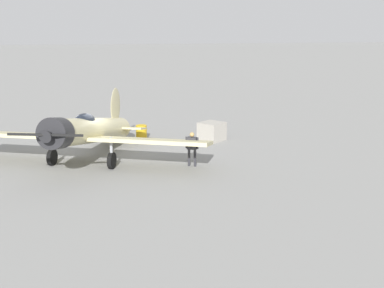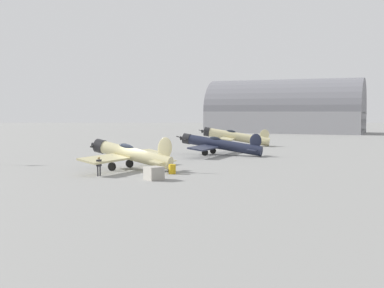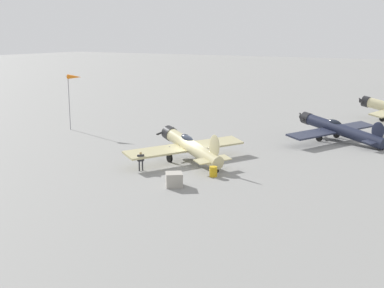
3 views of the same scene
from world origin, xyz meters
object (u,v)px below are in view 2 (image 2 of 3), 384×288
at_px(airplane_far_line, 234,136).
at_px(fuel_drum, 172,169).
at_px(equipment_crate, 154,173).
at_px(airplane_foreground, 129,154).
at_px(airplane_mid_apron, 219,144).
at_px(ground_crew_mechanic, 99,164).

relative_size(airplane_far_line, fuel_drum, 13.47).
relative_size(equipment_crate, fuel_drum, 2.09).
bearing_deg(fuel_drum, airplane_foreground, 143.24).
bearing_deg(equipment_crate, fuel_drum, 72.06).
relative_size(airplane_mid_apron, fuel_drum, 15.17).
distance_m(airplane_mid_apron, airplane_far_line, 17.66).
height_order(airplane_mid_apron, equipment_crate, airplane_mid_apron).
xyz_separation_m(airplane_mid_apron, ground_crew_mechanic, (-11.30, -21.00, -0.37)).
xyz_separation_m(equipment_crate, fuel_drum, (1.30, 4.02, -0.12)).
distance_m(airplane_mid_apron, equipment_crate, 24.31).
relative_size(airplane_mid_apron, ground_crew_mechanic, 7.80).
bearing_deg(airplane_mid_apron, airplane_foreground, 81.63).
bearing_deg(ground_crew_mechanic, airplane_foreground, 99.20).
relative_size(airplane_foreground, airplane_far_line, 1.03).
height_order(airplane_mid_apron, airplane_far_line, airplane_far_line).
xyz_separation_m(ground_crew_mechanic, fuel_drum, (6.30, 1.56, -0.58)).
xyz_separation_m(airplane_foreground, ground_crew_mechanic, (-2.01, -4.76, -0.52)).
relative_size(airplane_foreground, equipment_crate, 6.65).
distance_m(equipment_crate, fuel_drum, 4.23).
distance_m(airplane_foreground, ground_crew_mechanic, 5.20).
distance_m(airplane_foreground, equipment_crate, 7.88).
height_order(airplane_foreground, fuel_drum, airplane_foreground).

